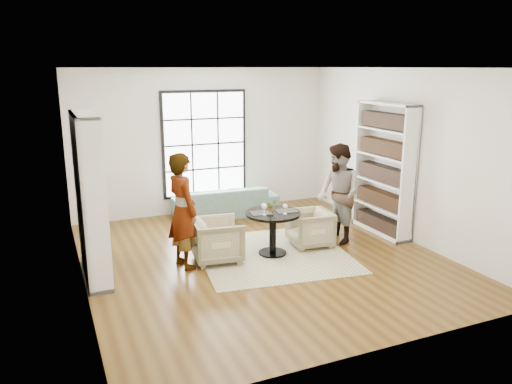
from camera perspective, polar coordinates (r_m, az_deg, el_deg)
name	(u,v)px	position (r m, az deg, el deg)	size (l,w,h in m)	color
ground	(262,257)	(8.19, 0.72, -7.47)	(6.00, 6.00, 0.00)	brown
room_shell	(249,175)	(8.30, -0.78, 1.90)	(6.00, 6.01, 6.00)	silver
rug	(273,254)	(8.32, 1.93, -7.09)	(2.38, 2.38, 0.01)	#BEB78E
pedestal_table	(273,224)	(8.15, 1.93, -3.67)	(0.90, 0.90, 0.72)	black
sofa	(225,201)	(10.34, -3.57, -1.07)	(2.12, 0.83, 0.62)	gray
armchair_left	(218,240)	(7.97, -4.40, -5.51)	(0.74, 0.76, 0.69)	tan
armchair_right	(310,228)	(8.65, 6.18, -4.15)	(0.67, 0.69, 0.63)	tan
person_left	(183,211)	(7.65, -8.38, -2.14)	(0.65, 0.43, 1.79)	gray
person_right	(339,194)	(8.77, 9.41, -0.22)	(0.85, 0.66, 1.74)	gray
placemat_left	(261,213)	(8.05, 0.62, -2.41)	(0.34, 0.26, 0.01)	#272422
placemat_right	(287,211)	(8.18, 3.51, -2.16)	(0.34, 0.26, 0.01)	#272422
cutlery_left	(261,213)	(8.04, 0.62, -2.37)	(0.14, 0.22, 0.01)	silver
cutlery_right	(287,210)	(8.18, 3.52, -2.11)	(0.14, 0.22, 0.01)	silver
wine_glass_left	(264,207)	(7.92, 0.95, -1.69)	(0.09, 0.09, 0.19)	silver
wine_glass_right	(285,207)	(7.98, 3.35, -1.68)	(0.08, 0.08, 0.17)	silver
flower_centerpiece	(271,206)	(8.13, 1.70, -1.59)	(0.17, 0.15, 0.19)	gray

